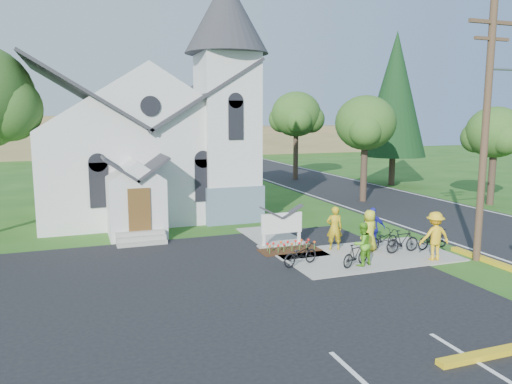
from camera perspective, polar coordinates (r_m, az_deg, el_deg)
name	(u,v)px	position (r m, az deg, el deg)	size (l,w,h in m)	color
ground	(341,263)	(20.09, 9.72, -8.03)	(120.00, 120.00, 0.00)	#245217
parking_lot	(174,304)	(15.95, -9.33, -12.51)	(20.00, 16.00, 0.02)	black
road	(358,193)	(37.69, 11.62, -0.15)	(8.00, 90.00, 0.02)	black
sidewalk	(367,256)	(21.25, 12.59, -7.11)	(7.00, 4.00, 0.05)	#9D988D
church	(150,124)	(29.42, -12.03, 7.60)	(12.35, 12.00, 13.00)	silver
church_sign	(282,224)	(22.08, 2.95, -3.62)	(2.20, 0.40, 1.70)	#9D988D
flower_bed	(290,250)	(21.52, 3.87, -6.68)	(2.60, 1.10, 0.07)	#351A0E
utility_pole	(487,125)	(21.33, 24.89, 7.00)	(3.45, 0.28, 10.00)	#4D3726
tree_road_near	(365,123)	(33.91, 12.39, 7.66)	(4.00, 4.00, 7.05)	#35251C
tree_road_mid	(296,115)	(44.71, 4.61, 8.81)	(4.40, 4.40, 7.80)	#35251C
tree_road_far	(495,133)	(35.24, 25.64, 6.11)	(3.60, 3.60, 6.30)	#35251C
conifer	(395,95)	(42.55, 15.61, 10.68)	(5.20, 5.20, 12.40)	#35251C
distant_hills	(168,140)	(74.20, -10.04, 5.92)	(61.00, 10.00, 5.60)	brown
cyclist_0	(334,228)	(21.61, 8.96, -4.08)	(0.69, 0.45, 1.88)	gold
bike_0	(300,254)	(19.36, 5.07, -7.10)	(0.57, 1.64, 0.86)	black
cyclist_1	(362,244)	(19.58, 12.02, -5.84)	(0.82, 0.64, 1.68)	#5CB221
bike_1	(356,255)	(19.53, 11.32, -7.06)	(0.42, 1.47, 0.89)	black
cyclist_2	(373,228)	(22.01, 13.22, -4.07)	(1.06, 0.44, 1.81)	#2727C3
bike_2	(383,239)	(22.33, 14.35, -5.22)	(0.56, 1.60, 0.84)	black
cyclist_3	(435,236)	(21.06, 19.75, -4.75)	(1.26, 0.72, 1.95)	yellow
bike_3	(403,241)	(21.88, 16.40, -5.40)	(0.46, 1.63, 0.98)	black
cyclist_4	(370,231)	(21.66, 12.86, -4.32)	(0.87, 0.57, 1.78)	gold
bike_4	(433,239)	(22.91, 19.54, -5.06)	(0.58, 1.65, 0.87)	black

